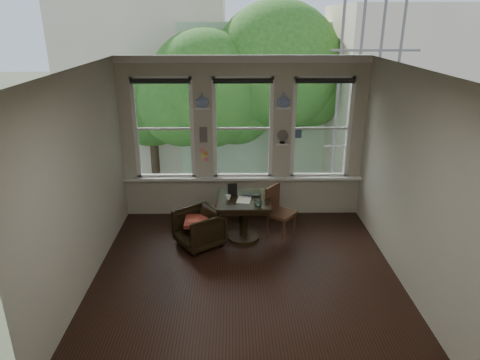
{
  "coord_description": "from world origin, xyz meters",
  "views": [
    {
      "loc": [
        -0.17,
        -5.46,
        3.59
      ],
      "look_at": [
        -0.07,
        0.9,
        1.19
      ],
      "focal_mm": 32.0,
      "sensor_mm": 36.0,
      "label": 1
    }
  ],
  "objects_px": {
    "laptop": "(251,196)",
    "mug": "(228,197)",
    "side_chair_right": "(281,213)",
    "armchair_left": "(199,228)",
    "table": "(244,219)"
  },
  "relations": [
    {
      "from": "armchair_left",
      "to": "mug",
      "type": "bearing_deg",
      "value": 76.83
    },
    {
      "from": "table",
      "to": "mug",
      "type": "relative_size",
      "value": 10.03
    },
    {
      "from": "armchair_left",
      "to": "laptop",
      "type": "distance_m",
      "value": 1.04
    },
    {
      "from": "mug",
      "to": "laptop",
      "type": "bearing_deg",
      "value": 17.38
    },
    {
      "from": "armchair_left",
      "to": "side_chair_right",
      "type": "bearing_deg",
      "value": 66.22
    },
    {
      "from": "side_chair_right",
      "to": "laptop",
      "type": "distance_m",
      "value": 0.61
    },
    {
      "from": "laptop",
      "to": "mug",
      "type": "distance_m",
      "value": 0.4
    },
    {
      "from": "side_chair_right",
      "to": "table",
      "type": "bearing_deg",
      "value": 131.11
    },
    {
      "from": "armchair_left",
      "to": "mug",
      "type": "xyz_separation_m",
      "value": [
        0.49,
        0.2,
        0.48
      ]
    },
    {
      "from": "side_chair_right",
      "to": "mug",
      "type": "bearing_deg",
      "value": 132.5
    },
    {
      "from": "laptop",
      "to": "mug",
      "type": "relative_size",
      "value": 3.58
    },
    {
      "from": "table",
      "to": "laptop",
      "type": "xyz_separation_m",
      "value": [
        0.13,
        0.08,
        0.39
      ]
    },
    {
      "from": "armchair_left",
      "to": "table",
      "type": "bearing_deg",
      "value": 72.48
    },
    {
      "from": "armchair_left",
      "to": "mug",
      "type": "height_order",
      "value": "mug"
    },
    {
      "from": "armchair_left",
      "to": "side_chair_right",
      "type": "relative_size",
      "value": 0.76
    }
  ]
}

